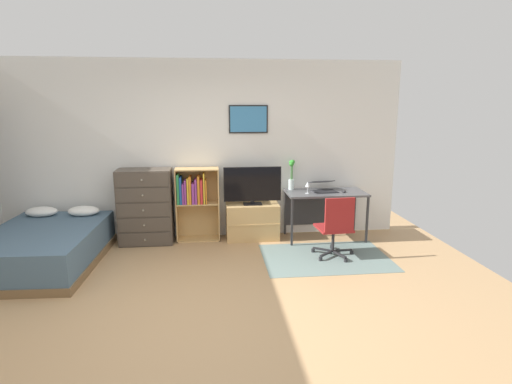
% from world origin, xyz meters
% --- Properties ---
extents(ground_plane, '(7.20, 7.20, 0.00)m').
position_xyz_m(ground_plane, '(0.00, 0.00, 0.00)').
color(ground_plane, tan).
extents(wall_back_with_posters, '(6.12, 0.09, 2.70)m').
position_xyz_m(wall_back_with_posters, '(0.00, 2.43, 1.35)').
color(wall_back_with_posters, silver).
rests_on(wall_back_with_posters, ground_plane).
extents(area_rug, '(1.70, 1.20, 0.01)m').
position_xyz_m(area_rug, '(1.65, 1.25, 0.00)').
color(area_rug, slate).
rests_on(area_rug, ground_plane).
extents(bed, '(1.42, 1.98, 0.60)m').
position_xyz_m(bed, '(-2.05, 1.41, 0.24)').
color(bed, brown).
rests_on(bed, ground_plane).
extents(dresser, '(0.78, 0.46, 1.12)m').
position_xyz_m(dresser, '(-0.86, 2.15, 0.56)').
color(dresser, '#4C4238').
rests_on(dresser, ground_plane).
extents(bookshelf, '(0.65, 0.30, 1.11)m').
position_xyz_m(bookshelf, '(-0.14, 2.22, 0.67)').
color(bookshelf, tan).
rests_on(bookshelf, ground_plane).
extents(tv_stand, '(0.80, 0.41, 0.55)m').
position_xyz_m(tv_stand, '(0.74, 2.17, 0.27)').
color(tv_stand, tan).
rests_on(tv_stand, ground_plane).
extents(television, '(0.87, 0.16, 0.58)m').
position_xyz_m(television, '(0.74, 2.15, 0.84)').
color(television, black).
rests_on(television, tv_stand).
extents(desk, '(1.20, 0.62, 0.74)m').
position_xyz_m(desk, '(1.85, 2.14, 0.61)').
color(desk, '#4C4C4F').
rests_on(desk, ground_plane).
extents(office_chair, '(0.57, 0.58, 0.86)m').
position_xyz_m(office_chair, '(1.77, 1.23, 0.46)').
color(office_chair, '#232326').
rests_on(office_chair, ground_plane).
extents(laptop, '(0.41, 0.44, 0.16)m').
position_xyz_m(laptop, '(1.82, 2.13, 0.80)').
color(laptop, '#333338').
rests_on(laptop, desk).
extents(computer_mouse, '(0.06, 0.10, 0.03)m').
position_xyz_m(computer_mouse, '(2.11, 2.01, 0.76)').
color(computer_mouse, '#262628').
rests_on(computer_mouse, desk).
extents(bamboo_vase, '(0.09, 0.09, 0.47)m').
position_xyz_m(bamboo_vase, '(1.36, 2.29, 0.97)').
color(bamboo_vase, silver).
rests_on(bamboo_vase, desk).
extents(wine_glass, '(0.07, 0.07, 0.18)m').
position_xyz_m(wine_glass, '(1.54, 1.97, 0.87)').
color(wine_glass, silver).
rests_on(wine_glass, desk).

